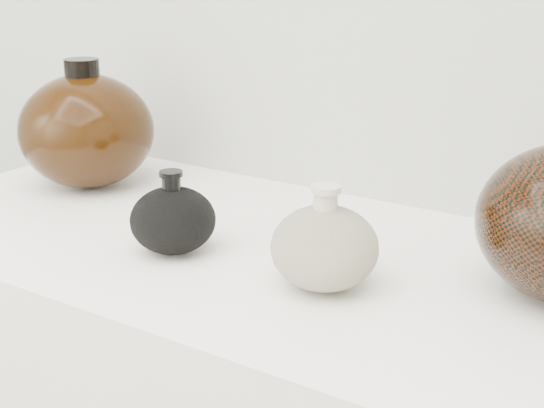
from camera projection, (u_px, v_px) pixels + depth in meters
The scene contains 3 objects.
black_gourd_vase at pixel (173, 219), 0.94m from camera, with size 0.13×0.13×0.10m.
cream_gourd_vase at pixel (325, 247), 0.84m from camera, with size 0.14×0.14×0.12m.
left_round_pot at pixel (87, 130), 1.18m from camera, with size 0.25×0.25×0.20m.
Camera 1 is at (0.45, 0.20, 1.26)m, focal length 50.00 mm.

